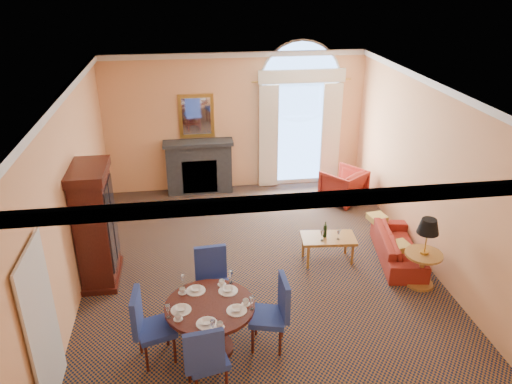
{
  "coord_description": "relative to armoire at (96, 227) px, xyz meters",
  "views": [
    {
      "loc": [
        -1.14,
        -7.36,
        4.94
      ],
      "look_at": [
        0.0,
        0.5,
        1.3
      ],
      "focal_mm": 35.0,
      "sensor_mm": 36.0,
      "label": 1
    }
  ],
  "objects": [
    {
      "name": "ground",
      "position": [
        2.72,
        -0.17,
        -0.99
      ],
      "size": [
        7.5,
        7.5,
        0.0
      ],
      "primitive_type": "plane",
      "color": "#101B32",
      "rests_on": "ground"
    },
    {
      "name": "dining_chair_east",
      "position": [
        2.64,
        -2.06,
        -0.37
      ],
      "size": [
        0.6,
        0.6,
        1.09
      ],
      "rotation": [
        0.0,
        0.0,
        1.3
      ],
      "color": "navy",
      "rests_on": "ground"
    },
    {
      "name": "coffee_table",
      "position": [
        3.98,
        -0.02,
        -0.55
      ],
      "size": [
        1.01,
        0.62,
        0.8
      ],
      "rotation": [
        0.0,
        0.0,
        -0.09
      ],
      "color": "#B07634",
      "rests_on": "ground"
    },
    {
      "name": "room_envelope",
      "position": [
        2.69,
        0.5,
        1.52
      ],
      "size": [
        6.04,
        7.52,
        3.45
      ],
      "color": "#FAB377",
      "rests_on": "ground"
    },
    {
      "name": "dining_chair_west",
      "position": [
        0.9,
        -2.1,
        -0.37
      ],
      "size": [
        0.6,
        0.6,
        1.09
      ],
      "rotation": [
        0.0,
        0.0,
        -1.29
      ],
      "color": "navy",
      "rests_on": "ground"
    },
    {
      "name": "dining_table",
      "position": [
        1.75,
        -2.04,
        -0.42
      ],
      "size": [
        1.22,
        1.22,
        0.97
      ],
      "color": "#36120C",
      "rests_on": "ground"
    },
    {
      "name": "side_table",
      "position": [
        5.32,
        -0.98,
        -0.22
      ],
      "size": [
        0.62,
        0.62,
        1.22
      ],
      "color": "#B07634",
      "rests_on": "ground"
    },
    {
      "name": "armoire",
      "position": [
        0.0,
        0.0,
        0.0
      ],
      "size": [
        0.59,
        1.05,
        2.06
      ],
      "color": "#36120C",
      "rests_on": "ground"
    },
    {
      "name": "sofa",
      "position": [
        5.27,
        -0.15,
        -0.74
      ],
      "size": [
        0.97,
        1.84,
        0.51
      ],
      "primitive_type": "imported",
      "rotation": [
        0.0,
        0.0,
        1.4
      ],
      "color": "maroon",
      "rests_on": "ground"
    },
    {
      "name": "armchair",
      "position": [
        5.01,
        2.36,
        -0.61
      ],
      "size": [
        1.16,
        1.17,
        0.77
      ],
      "primitive_type": "imported",
      "rotation": [
        0.0,
        0.0,
        3.77
      ],
      "color": "maroon",
      "rests_on": "ground"
    },
    {
      "name": "dining_chair_north",
      "position": [
        1.81,
        -1.17,
        -0.37
      ],
      "size": [
        0.57,
        0.57,
        1.09
      ],
      "rotation": [
        0.0,
        0.0,
        2.96
      ],
      "color": "navy",
      "rests_on": "ground"
    },
    {
      "name": "dining_chair_south",
      "position": [
        1.64,
        -2.85,
        -0.37
      ],
      "size": [
        0.58,
        0.58,
        1.09
      ],
      "rotation": [
        0.0,
        0.0,
        0.23
      ],
      "color": "navy",
      "rests_on": "ground"
    }
  ]
}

